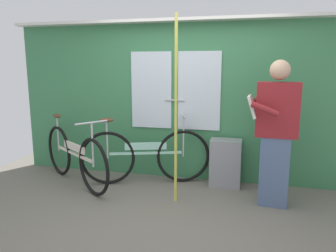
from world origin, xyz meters
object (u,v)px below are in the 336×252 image
at_px(passenger_reading_newspaper, 275,131).
at_px(handrail_pole, 176,112).
at_px(bicycle_near_door, 145,156).
at_px(bicycle_leaning_behind, 74,156).
at_px(trash_bin_by_wall, 225,163).

relative_size(passenger_reading_newspaper, handrail_pole, 0.77).
bearing_deg(bicycle_near_door, passenger_reading_newspaper, -30.23).
bearing_deg(bicycle_leaning_behind, trash_bin_by_wall, 46.46).
height_order(bicycle_near_door, handrail_pole, handrail_pole).
relative_size(passenger_reading_newspaper, trash_bin_by_wall, 2.61).
xyz_separation_m(passenger_reading_newspaper, handrail_pole, (-1.14, -0.16, 0.21)).
xyz_separation_m(trash_bin_by_wall, handrail_pole, (-0.55, -0.66, 0.79)).
relative_size(bicycle_leaning_behind, passenger_reading_newspaper, 0.89).
bearing_deg(passenger_reading_newspaper, trash_bin_by_wall, -37.09).
distance_m(bicycle_leaning_behind, passenger_reading_newspaper, 2.70).
bearing_deg(passenger_reading_newspaper, handrail_pole, 11.59).
relative_size(bicycle_leaning_behind, trash_bin_by_wall, 2.32).
bearing_deg(handrail_pole, trash_bin_by_wall, 50.14).
xyz_separation_m(bicycle_leaning_behind, handrail_pole, (1.51, -0.24, 0.72)).
bearing_deg(passenger_reading_newspaper, bicycle_near_door, -7.88).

